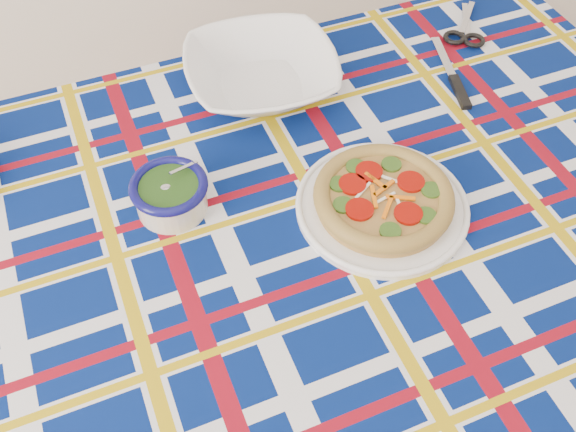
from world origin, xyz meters
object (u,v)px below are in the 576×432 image
object	(u,v)px
serving_bowl	(261,73)
main_focaccia_plate	(383,198)
pesto_bowl	(170,193)
dining_table	(280,261)

from	to	relation	value
serving_bowl	main_focaccia_plate	bearing A→B (deg)	-74.41
pesto_bowl	main_focaccia_plate	bearing A→B (deg)	-18.51
dining_table	pesto_bowl	world-z (taller)	pesto_bowl
serving_bowl	pesto_bowl	bearing A→B (deg)	-132.61
dining_table	serving_bowl	distance (m)	0.41
dining_table	serving_bowl	world-z (taller)	serving_bowl
pesto_bowl	serving_bowl	world-z (taller)	pesto_bowl
dining_table	pesto_bowl	size ratio (longest dim) A/B	12.99
pesto_bowl	dining_table	bearing A→B (deg)	-35.32
dining_table	main_focaccia_plate	size ratio (longest dim) A/B	5.61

